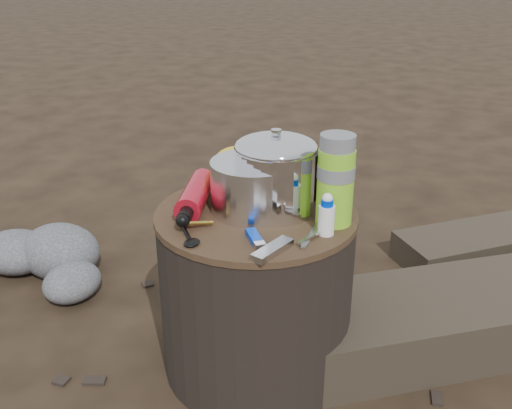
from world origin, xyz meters
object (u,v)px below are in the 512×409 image
at_px(stump, 256,292).
at_px(thermos, 336,180).
at_px(fuel_bottle, 195,195).
at_px(camping_pot, 276,173).
at_px(travel_mug, 328,175).

xyz_separation_m(stump, thermos, (0.19, 0.02, 0.34)).
distance_m(fuel_bottle, thermos, 0.35).
height_order(camping_pot, fuel_bottle, camping_pot).
xyz_separation_m(thermos, travel_mug, (-0.06, 0.14, -0.05)).
relative_size(stump, thermos, 2.32).
xyz_separation_m(fuel_bottle, thermos, (0.34, 0.04, 0.07)).
bearing_deg(stump, travel_mug, 50.16).
height_order(camping_pot, thermos, thermos).
bearing_deg(stump, fuel_bottle, -169.92).
bearing_deg(travel_mug, fuel_bottle, -146.68).
bearing_deg(stump, camping_pot, 39.83).
height_order(stump, travel_mug, travel_mug).
height_order(fuel_bottle, thermos, thermos).
relative_size(stump, travel_mug, 4.11).
distance_m(stump, thermos, 0.39).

